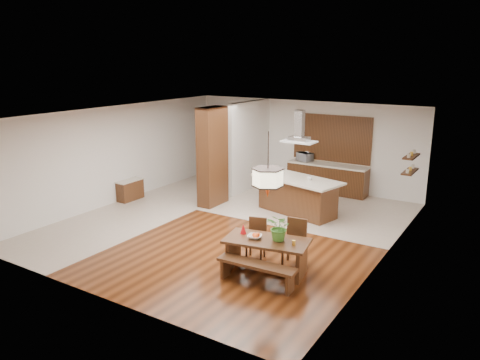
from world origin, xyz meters
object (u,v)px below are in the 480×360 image
Objects in this scene: hallway_console at (130,190)px; microwave at (305,157)px; kitchen_island at (297,195)px; dining_bench at (257,274)px; island_cup at (310,178)px; dining_table at (267,248)px; dining_chair_right at (294,243)px; dining_chair_left at (256,240)px; pendant_lantern at (268,165)px; range_hood at (299,126)px; foliage_plant at (280,228)px; fruit_bowl at (255,237)px.

microwave is at bearing 45.22° from hallway_console.
hallway_console is at bearing -148.35° from kitchen_island.
dining_bench is 4.41m from island_cup.
island_cup is (-0.69, 3.65, 0.57)m from dining_table.
dining_bench is 4.49m from kitchen_island.
island_cup is (5.28, 1.48, 0.77)m from hallway_console.
dining_chair_right is 6.09m from microwave.
dining_chair_left is 1.92m from pendant_lantern.
range_hood reaches higher than dining_chair_left.
kitchen_island reaches higher than hallway_console.
dining_chair_left is at bearing -86.70° from island_cup.
dining_bench is at bearing -106.85° from dining_chair_right.
dining_chair_left is 3.29m from island_cup.
dining_table reaches higher than hallway_console.
foliage_plant is 0.56m from fruit_bowl.
dining_chair_left is 0.64m from fruit_bowl.
kitchen_island is at bearing 105.42° from dining_bench.
range_hood is (-1.40, 3.14, 1.97)m from dining_chair_right.
kitchen_island reaches higher than dining_chair_right.
foliage_plant is at bearing 21.34° from dining_table.
microwave is (-1.48, 5.75, 0.64)m from dining_chair_left.
dining_chair_left is 0.98m from foliage_plant.
dining_bench is 7.15m from microwave.
dining_bench is at bearing -74.60° from range_hood.
range_hood reaches higher than hallway_console.
foliage_plant is at bearing 21.34° from pendant_lantern.
foliage_plant is at bearing -39.76° from dining_chair_left.
kitchen_island is at bearing -46.48° from microwave.
pendant_lantern is (-0.00, -0.00, 1.73)m from dining_table.
hallway_console is 5.54m from island_cup.
dining_bench is 3.17× the size of microwave.
dining_bench is 1.62× the size of dining_chair_right.
foliage_plant is at bearing -46.69° from microwave.
fruit_bowl is at bearing -83.09° from island_cup.
dining_table is 3.87m from kitchen_island.
microwave reaches higher than dining_bench.
fruit_bowl is 0.32× the size of range_hood.
kitchen_island is (-1.08, 3.72, 0.02)m from dining_table.
dining_bench is (6.09, -2.76, -0.09)m from hallway_console.
range_hood is (-0.57, 3.29, 2.02)m from dining_chair_left.
hallway_console is 0.98× the size of dining_chair_left.
foliage_plant reaches higher than island_cup.
range_hood reaches higher than fruit_bowl.
dining_table is 0.34m from fruit_bowl.
island_cup is 2.85m from microwave.
fruit_bowl is at bearing -77.55° from dining_chair_left.
range_hood is at bearing 107.29° from dining_chair_right.
dining_table is 3.30× the size of foliage_plant.
dining_chair_right is (0.21, 1.18, 0.27)m from dining_bench.
dining_chair_right is 3.43× the size of fruit_bowl.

